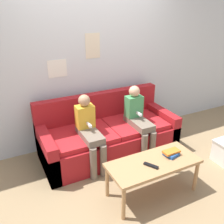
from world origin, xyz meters
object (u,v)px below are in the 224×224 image
Objects in this scene: couch at (108,135)px; tv_remote at (151,166)px; coffee_table at (153,165)px; person_left at (89,130)px; person_right at (138,118)px.

couch reaches higher than tv_remote.
couch reaches higher than coffee_table.
couch is 1.13m from tv_remote.
coffee_table is 1.06× the size of person_left.
tv_remote is at bearing -67.75° from person_left.
coffee_table is (0.07, -1.06, 0.12)m from couch.
person_right is 0.99m from tv_remote.
tv_remote is (-0.08, -0.06, 0.06)m from coffee_table.
coffee_table is 1.05× the size of person_right.
coffee_table is 0.97m from person_left.
person_left reaches higher than tv_remote.
person_left is at bearing -179.90° from person_right.
person_left is at bearing 117.90° from coffee_table.
person_left is 6.06× the size of tv_remote.
person_left is at bearing 81.97° from tv_remote.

